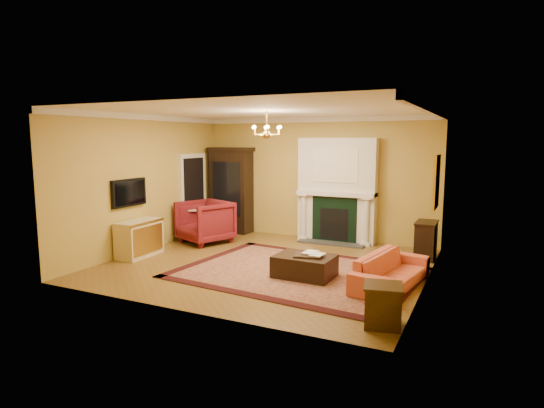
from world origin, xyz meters
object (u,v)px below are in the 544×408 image
Objects in this scene: end_table at (383,306)px; console_table at (426,241)px; wingback_armchair at (205,220)px; leather_ottoman at (305,266)px; china_cabinet at (231,192)px; commode at (139,238)px; coral_sofa at (391,265)px; pedestal_table at (193,221)px.

end_table is 0.72× the size of console_table.
wingback_armchair reaches higher than leather_ottoman.
commode is at bearing -96.88° from china_cabinet.
leather_ottoman is at bearing 105.66° from coral_sofa.
end_table is at bearing -90.62° from console_table.
leather_ottoman is (3.72, 0.12, -0.17)m from commode.
leather_ottoman is (3.69, -1.78, -0.23)m from pedestal_table.
leather_ottoman is at bearing -127.61° from console_table.
end_table reaches higher than leather_ottoman.
coral_sofa is 3.52× the size of end_table.
end_table is at bearing -16.79° from commode.
pedestal_table is 6.37m from end_table.
wingback_armchair is 5.83m from end_table.
pedestal_table is at bearing 155.89° from leather_ottoman.
wingback_armchair is 0.59× the size of coral_sofa.
china_cabinet is 3.19m from commode.
end_table is (5.42, -3.34, -0.17)m from pedestal_table.
china_cabinet reaches higher than pedestal_table.
pedestal_table is 1.89m from commode.
coral_sofa is (5.22, 0.27, -0.01)m from commode.
pedestal_table is at bearing -108.02° from china_cabinet.
console_table is (0.29, 2.15, 0.01)m from coral_sofa.
end_table is (5.45, -1.44, -0.11)m from commode.
end_table is 0.52× the size of leather_ottoman.
commode is at bearing -85.10° from wingback_armchair.
console_table is at bearing 2.30° from coral_sofa.
pedestal_table reaches higher than coral_sofa.
wingback_armchair reaches higher than console_table.
end_table is 3.86m from console_table.
coral_sofa is at bearing -29.14° from china_cabinet.
china_cabinet is at bearing 69.42° from coral_sofa.
commode is (-0.45, -3.08, -0.70)m from china_cabinet.
commode is at bearing -90.91° from pedestal_table.
commode is 5.64m from end_table.
coral_sofa reaches higher than end_table.
commode is 1.37× the size of console_table.
wingback_armchair is at bearing -23.07° from pedestal_table.
wingback_armchair is 4.90m from coral_sofa.
console_table is 0.73× the size of leather_ottoman.
leather_ottoman is at bearing -0.20° from commode.
wingback_armchair reaches higher than pedestal_table.
wingback_armchair is 5.03m from console_table.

